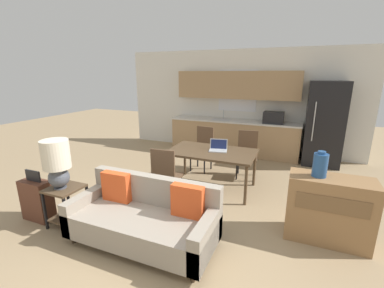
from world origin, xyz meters
name	(u,v)px	position (x,y,z in m)	size (l,w,h in m)	color
ground_plane	(148,248)	(0.00, 0.00, 0.00)	(20.00, 20.00, 0.00)	#9E8460
wall_back	(238,102)	(0.00, 4.63, 1.35)	(6.40, 0.07, 2.70)	silver
kitchen_counter	(235,122)	(0.02, 4.33, 0.84)	(3.37, 0.65, 2.15)	tan
refrigerator	(324,124)	(2.13, 4.23, 0.97)	(0.80, 0.74, 1.93)	black
dining_table	(212,154)	(0.17, 1.96, 0.67)	(1.57, 0.95, 0.72)	brown
couch	(145,217)	(-0.10, 0.13, 0.33)	(1.85, 0.80, 0.81)	#3D2D1E
side_table	(66,200)	(-1.30, 0.00, 0.38)	(0.43, 0.43, 0.58)	brown
table_lamp	(57,161)	(-1.34, -0.03, 0.96)	(0.35, 0.35, 0.67)	#4C515B
credenza	(328,209)	(2.03, 1.04, 0.43)	(0.99, 0.44, 0.85)	olive
vase	(320,165)	(1.87, 1.03, 1.01)	(0.17, 0.17, 0.32)	#234C84
dining_chair_far_right	(247,152)	(0.66, 2.79, 0.51)	(0.47, 0.47, 0.95)	brown
dining_chair_near_left	(166,174)	(-0.33, 1.12, 0.51)	(0.45, 0.45, 0.95)	brown
dining_chair_far_left	(203,147)	(-0.33, 2.82, 0.51)	(0.46, 0.46, 0.95)	brown
laptop	(218,148)	(0.26, 2.05, 0.77)	(0.37, 0.31, 0.20)	#B7BABC
suitcase	(37,200)	(-1.83, -0.05, 0.31)	(0.46, 0.22, 0.76)	brown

